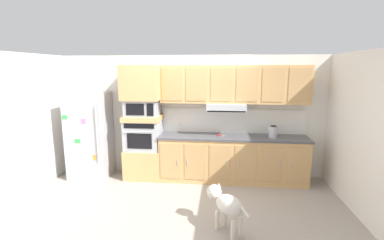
{
  "coord_description": "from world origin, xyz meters",
  "views": [
    {
      "loc": [
        0.65,
        -4.59,
        2.23
      ],
      "look_at": [
        0.13,
        0.24,
        1.32
      ],
      "focal_mm": 25.74,
      "sensor_mm": 36.0,
      "label": 1
    }
  ],
  "objects_px": {
    "built_in_oven": "(143,135)",
    "electric_kettle": "(273,132)",
    "refrigerator": "(90,135)",
    "dog": "(226,203)",
    "screwdriver": "(219,135)",
    "microwave": "(143,108)"
  },
  "relations": [
    {
      "from": "refrigerator",
      "to": "microwave",
      "type": "bearing_deg",
      "value": 3.46
    },
    {
      "from": "built_in_oven",
      "to": "electric_kettle",
      "type": "xyz_separation_m",
      "value": [
        2.57,
        -0.05,
        0.13
      ]
    },
    {
      "from": "refrigerator",
      "to": "electric_kettle",
      "type": "distance_m",
      "value": 3.69
    },
    {
      "from": "screwdriver",
      "to": "electric_kettle",
      "type": "relative_size",
      "value": 0.7
    },
    {
      "from": "electric_kettle",
      "to": "built_in_oven",
      "type": "bearing_deg",
      "value": 178.95
    },
    {
      "from": "refrigerator",
      "to": "built_in_oven",
      "type": "height_order",
      "value": "refrigerator"
    },
    {
      "from": "built_in_oven",
      "to": "refrigerator",
      "type": "bearing_deg",
      "value": -176.54
    },
    {
      "from": "built_in_oven",
      "to": "electric_kettle",
      "type": "height_order",
      "value": "built_in_oven"
    },
    {
      "from": "screwdriver",
      "to": "built_in_oven",
      "type": "bearing_deg",
      "value": -179.76
    },
    {
      "from": "built_in_oven",
      "to": "dog",
      "type": "xyz_separation_m",
      "value": [
        1.66,
        -1.79,
        -0.5
      ]
    },
    {
      "from": "refrigerator",
      "to": "screwdriver",
      "type": "bearing_deg",
      "value": 1.59
    },
    {
      "from": "electric_kettle",
      "to": "screwdriver",
      "type": "bearing_deg",
      "value": 176.99
    },
    {
      "from": "electric_kettle",
      "to": "dog",
      "type": "relative_size",
      "value": 0.36
    },
    {
      "from": "refrigerator",
      "to": "screwdriver",
      "type": "xyz_separation_m",
      "value": [
        2.66,
        0.07,
        0.05
      ]
    },
    {
      "from": "screwdriver",
      "to": "electric_kettle",
      "type": "xyz_separation_m",
      "value": [
        1.02,
        -0.05,
        0.1
      ]
    },
    {
      "from": "dog",
      "to": "built_in_oven",
      "type": "bearing_deg",
      "value": 0.66
    },
    {
      "from": "refrigerator",
      "to": "screwdriver",
      "type": "distance_m",
      "value": 2.67
    },
    {
      "from": "screwdriver",
      "to": "electric_kettle",
      "type": "bearing_deg",
      "value": -3.01
    },
    {
      "from": "refrigerator",
      "to": "microwave",
      "type": "height_order",
      "value": "refrigerator"
    },
    {
      "from": "built_in_oven",
      "to": "electric_kettle",
      "type": "relative_size",
      "value": 2.92
    },
    {
      "from": "built_in_oven",
      "to": "microwave",
      "type": "xyz_separation_m",
      "value": [
        0.0,
        -0.0,
        0.56
      ]
    },
    {
      "from": "refrigerator",
      "to": "dog",
      "type": "distance_m",
      "value": 3.3
    }
  ]
}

